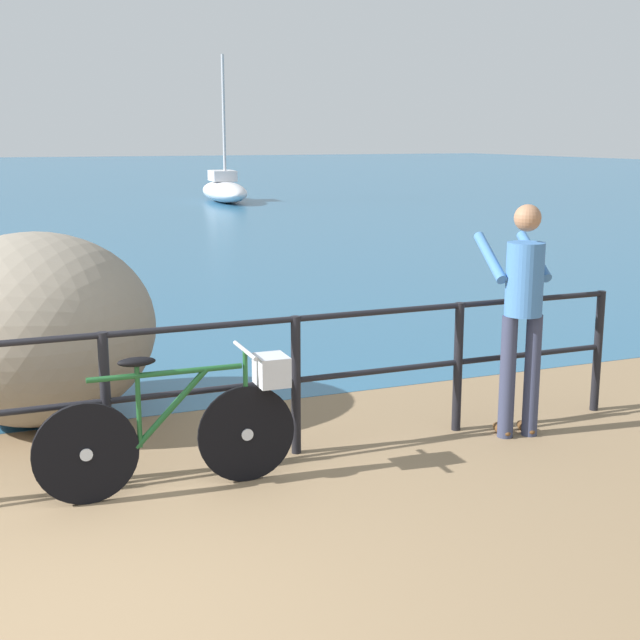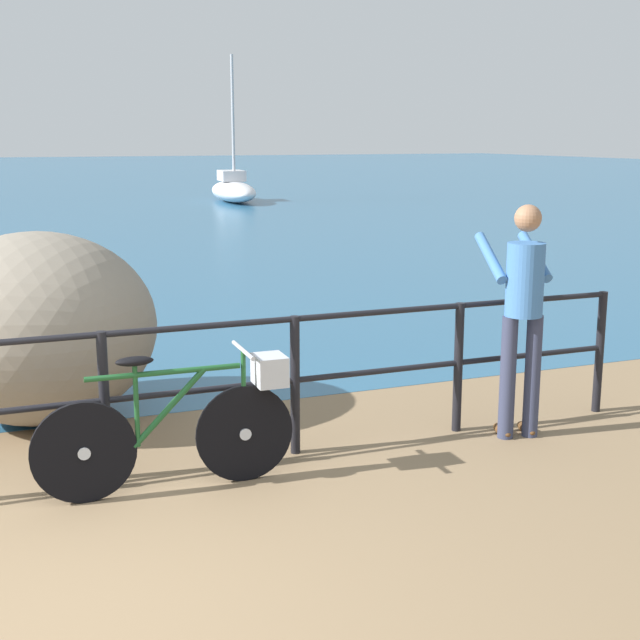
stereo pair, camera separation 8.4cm
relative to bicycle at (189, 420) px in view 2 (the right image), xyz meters
The scene contains 4 objects.
bicycle is the anchor object (origin of this frame).
person_at_railing 2.63m from the bicycle, ahead, with size 0.52×0.67×1.78m.
breakwater_boulder_main 2.02m from the bicycle, 113.40° to the left, with size 1.87×1.90×1.53m.
sailboat 25.11m from the bicycle, 73.50° to the left, with size 1.68×4.50×4.90m.
Camera 2 is at (-0.02, -3.95, 2.28)m, focal length 48.87 mm.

